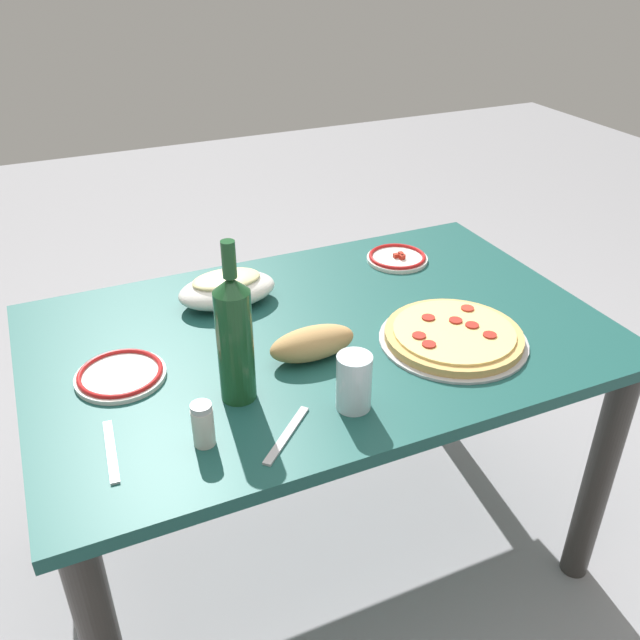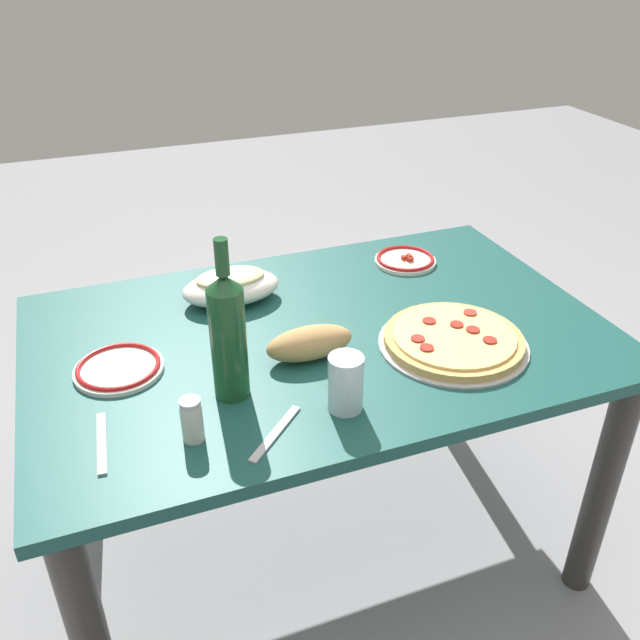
{
  "view_description": "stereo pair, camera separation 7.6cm",
  "coord_description": "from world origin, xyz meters",
  "views": [
    {
      "loc": [
        -0.54,
        -1.2,
        1.52
      ],
      "look_at": [
        0.0,
        0.0,
        0.73
      ],
      "focal_mm": 38.04,
      "sensor_mm": 36.0,
      "label": 1
    },
    {
      "loc": [
        -0.47,
        -1.23,
        1.52
      ],
      "look_at": [
        0.0,
        0.0,
        0.73
      ],
      "focal_mm": 38.04,
      "sensor_mm": 36.0,
      "label": 2
    }
  ],
  "objects": [
    {
      "name": "water_glass",
      "position": [
        -0.05,
        -0.28,
        0.76
      ],
      "size": [
        0.07,
        0.07,
        0.12
      ],
      "primitive_type": "cylinder",
      "color": "silver",
      "rests_on": "dining_table"
    },
    {
      "name": "ground_plane",
      "position": [
        0.0,
        0.0,
        0.0
      ],
      "size": [
        8.0,
        8.0,
        0.0
      ],
      "primitive_type": "plane",
      "color": "gray",
      "rests_on": "ground"
    },
    {
      "name": "side_plate_far",
      "position": [
        0.35,
        0.25,
        0.71
      ],
      "size": [
        0.17,
        0.17,
        0.02
      ],
      "color": "white",
      "rests_on": "dining_table"
    },
    {
      "name": "pepperoni_pizza",
      "position": [
        0.25,
        -0.16,
        0.72
      ],
      "size": [
        0.33,
        0.33,
        0.03
      ],
      "color": "#B7B7BC",
      "rests_on": "dining_table"
    },
    {
      "name": "spice_shaker",
      "position": [
        -0.35,
        -0.27,
        0.74
      ],
      "size": [
        0.04,
        0.04,
        0.09
      ],
      "color": "silver",
      "rests_on": "dining_table"
    },
    {
      "name": "fork_right",
      "position": [
        -0.5,
        -0.22,
        0.7
      ],
      "size": [
        0.03,
        0.17,
        0.0
      ],
      "primitive_type": "cube",
      "rotation": [
        0.0,
        0.0,
        4.63
      ],
      "color": "#B7B7BC",
      "rests_on": "dining_table"
    },
    {
      "name": "dining_table",
      "position": [
        0.0,
        0.0,
        0.59
      ],
      "size": [
        1.3,
        0.84,
        0.7
      ],
      "color": "#194C47",
      "rests_on": "ground"
    },
    {
      "name": "fork_left",
      "position": [
        -0.2,
        -0.31,
        0.7
      ],
      "size": [
        0.13,
        0.13,
        0.0
      ],
      "primitive_type": "cube",
      "rotation": [
        0.0,
        0.0,
        3.91
      ],
      "color": "#B7B7BC",
      "rests_on": "dining_table"
    },
    {
      "name": "baked_pasta_dish",
      "position": [
        -0.15,
        0.21,
        0.74
      ],
      "size": [
        0.24,
        0.15,
        0.08
      ],
      "color": "white",
      "rests_on": "dining_table"
    },
    {
      "name": "bread_loaf",
      "position": [
        -0.06,
        -0.09,
        0.74
      ],
      "size": [
        0.19,
        0.08,
        0.07
      ],
      "primitive_type": "ellipsoid",
      "color": "tan",
      "rests_on": "dining_table"
    },
    {
      "name": "wine_bottle",
      "position": [
        -0.25,
        -0.16,
        0.84
      ],
      "size": [
        0.07,
        0.07,
        0.33
      ],
      "color": "#194723",
      "rests_on": "dining_table"
    },
    {
      "name": "side_plate_near",
      "position": [
        -0.45,
        -0.0,
        0.71
      ],
      "size": [
        0.19,
        0.19,
        0.02
      ],
      "color": "white",
      "rests_on": "dining_table"
    }
  ]
}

